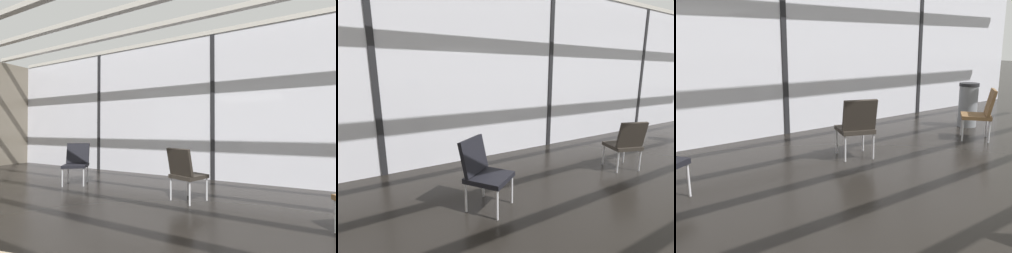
% 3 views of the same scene
% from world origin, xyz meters
% --- Properties ---
extents(glass_curtain_wall, '(14.00, 0.08, 3.42)m').
position_xyz_m(glass_curtain_wall, '(0.00, 5.20, 1.71)').
color(glass_curtain_wall, silver).
rests_on(glass_curtain_wall, ground).
extents(window_mullion_0, '(0.10, 0.12, 3.42)m').
position_xyz_m(window_mullion_0, '(-3.50, 5.20, 1.71)').
color(window_mullion_0, black).
rests_on(window_mullion_0, ground).
extents(window_mullion_1, '(0.10, 0.12, 3.42)m').
position_xyz_m(window_mullion_1, '(0.00, 5.20, 1.71)').
color(window_mullion_1, black).
rests_on(window_mullion_1, ground).
extents(parked_airplane, '(12.60, 4.47, 4.47)m').
position_xyz_m(parked_airplane, '(-0.69, 10.24, 2.23)').
color(parked_airplane, silver).
rests_on(parked_airplane, ground).
extents(lounge_chair_2, '(0.69, 0.70, 0.87)m').
position_xyz_m(lounge_chair_2, '(-2.52, 3.43, 0.49)').
color(lounge_chair_2, black).
rests_on(lounge_chair_2, ground).
extents(lounge_chair_3, '(0.63, 0.66, 0.87)m').
position_xyz_m(lounge_chair_3, '(0.11, 3.28, 0.49)').
color(lounge_chair_3, '#28231E').
rests_on(lounge_chair_3, ground).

